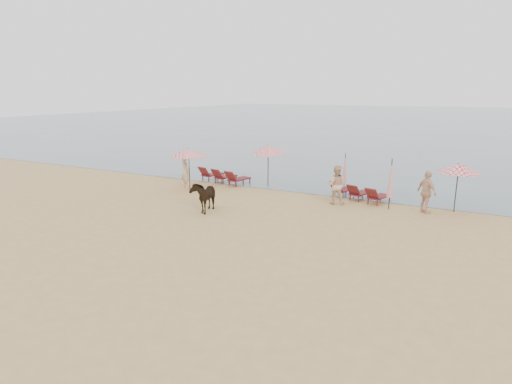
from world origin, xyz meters
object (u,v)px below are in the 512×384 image
(umbrella_closed_right, at_px, (391,178))
(umbrella_open_right, at_px, (459,168))
(beachgoer_right_a, at_px, (336,185))
(lounger_cluster_left, at_px, (223,176))
(umbrella_closed_left, at_px, (345,168))
(cow, at_px, (204,196))
(umbrella_open_left_b, at_px, (268,149))
(umbrella_open_left_a, at_px, (189,152))
(beachgoer_left, at_px, (185,172))
(lounger_cluster_right, at_px, (359,192))
(beachgoer_right_b, at_px, (427,192))

(umbrella_closed_right, bearing_deg, umbrella_open_right, 17.12)
(umbrella_open_right, relative_size, beachgoer_right_a, 1.19)
(lounger_cluster_left, xyz_separation_m, beachgoer_right_a, (7.54, -1.64, 0.53))
(umbrella_closed_left, height_order, cow, umbrella_closed_left)
(umbrella_open_left_b, height_order, umbrella_closed_right, umbrella_open_left_b)
(umbrella_open_left_a, bearing_deg, umbrella_closed_left, 32.34)
(cow, bearing_deg, beachgoer_left, 122.19)
(beachgoer_left, bearing_deg, umbrella_open_left_a, -178.13)
(lounger_cluster_right, relative_size, umbrella_open_right, 1.34)
(umbrella_open_right, relative_size, umbrella_closed_right, 0.95)
(umbrella_open_left_b, relative_size, umbrella_closed_right, 1.04)
(lounger_cluster_left, bearing_deg, beachgoer_right_b, 6.14)
(umbrella_closed_left, bearing_deg, umbrella_open_left_a, -156.19)
(umbrella_open_left_b, xyz_separation_m, umbrella_closed_left, (4.45, 0.51, -0.84))
(umbrella_open_right, xyz_separation_m, beachgoer_right_a, (-5.33, -1.10, -1.10))
(beachgoer_right_b, bearing_deg, umbrella_open_right, -103.16)
(beachgoer_left, bearing_deg, beachgoer_right_a, -144.26)
(cow, xyz_separation_m, beachgoer_right_b, (9.21, 4.39, 0.24))
(lounger_cluster_left, xyz_separation_m, cow, (2.49, -5.71, 0.30))
(umbrella_open_right, bearing_deg, umbrella_open_left_b, 152.87)
(umbrella_open_left_a, height_order, umbrella_closed_left, umbrella_open_left_a)
(beachgoer_left, distance_m, beachgoer_right_b, 12.96)
(beachgoer_right_b, bearing_deg, umbrella_closed_right, 46.50)
(umbrella_open_left_a, height_order, beachgoer_left, umbrella_open_left_a)
(cow, relative_size, beachgoer_right_a, 0.91)
(umbrella_closed_right, bearing_deg, beachgoer_right_b, 3.00)
(umbrella_closed_right, bearing_deg, lounger_cluster_right, 149.01)
(umbrella_open_left_a, distance_m, beachgoer_right_a, 8.40)
(umbrella_closed_left, height_order, beachgoer_right_a, umbrella_closed_left)
(lounger_cluster_left, xyz_separation_m, beachgoer_left, (-1.24, -2.10, 0.49))
(umbrella_open_left_b, distance_m, beachgoer_left, 4.96)
(umbrella_open_right, relative_size, umbrella_closed_left, 1.07)
(lounger_cluster_left, height_order, umbrella_closed_right, umbrella_closed_right)
(lounger_cluster_right, bearing_deg, umbrella_open_left_b, -171.43)
(umbrella_open_left_b, height_order, cow, umbrella_open_left_b)
(umbrella_open_left_a, height_order, beachgoer_right_b, umbrella_open_left_a)
(umbrella_closed_left, distance_m, beachgoer_left, 9.02)
(lounger_cluster_right, distance_m, beachgoer_right_a, 1.62)
(umbrella_closed_right, bearing_deg, cow, -150.44)
(lounger_cluster_left, distance_m, beachgoer_right_a, 7.73)
(umbrella_open_left_a, xyz_separation_m, umbrella_open_left_b, (3.48, 2.99, 0.03))
(lounger_cluster_left, distance_m, umbrella_open_left_b, 3.29)
(umbrella_open_right, bearing_deg, beachgoer_right_b, -167.35)
(umbrella_open_left_b, relative_size, beachgoer_right_a, 1.30)
(umbrella_open_left_a, relative_size, umbrella_closed_right, 0.99)
(umbrella_open_left_b, bearing_deg, umbrella_open_right, 17.76)
(beachgoer_right_a, bearing_deg, lounger_cluster_left, -25.63)
(lounger_cluster_right, bearing_deg, cow, -119.43)
(cow, bearing_deg, beachgoer_right_a, 25.07)
(umbrella_open_left_b, distance_m, cow, 6.47)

